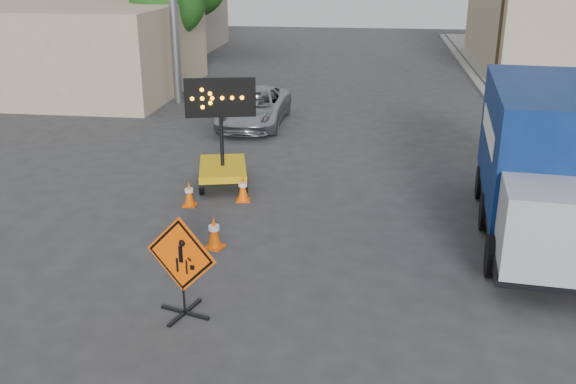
% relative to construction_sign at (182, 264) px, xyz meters
% --- Properties ---
extents(ground, '(100.00, 100.00, 0.00)m').
position_rel_construction_sign_xyz_m(ground, '(1.16, -0.81, -1.00)').
color(ground, '#2D2D30').
rests_on(ground, ground).
extents(curb_right, '(0.40, 60.00, 0.12)m').
position_rel_construction_sign_xyz_m(curb_right, '(8.36, 14.19, -0.94)').
color(curb_right, gray).
rests_on(curb_right, ground).
extents(storefront_left_near, '(14.00, 10.00, 4.00)m').
position_rel_construction_sign_xyz_m(storefront_left_near, '(-12.84, 19.19, 1.00)').
color(storefront_left_near, tan).
rests_on(storefront_left_near, ground).
extents(storefront_left_far, '(12.00, 10.00, 4.40)m').
position_rel_construction_sign_xyz_m(storefront_left_far, '(-13.84, 33.19, 1.20)').
color(storefront_left_far, '#A39488').
rests_on(storefront_left_far, ground).
extents(building_right_far, '(10.00, 14.00, 4.60)m').
position_rel_construction_sign_xyz_m(building_right_far, '(14.16, 29.19, 1.30)').
color(building_right_far, tan).
rests_on(building_right_far, ground).
extents(construction_sign, '(1.38, 0.99, 1.90)m').
position_rel_construction_sign_xyz_m(construction_sign, '(0.00, 0.00, 0.00)').
color(construction_sign, black).
rests_on(construction_sign, ground).
extents(arrow_board, '(1.89, 2.37, 3.04)m').
position_rel_construction_sign_xyz_m(arrow_board, '(-0.91, 6.93, -0.32)').
color(arrow_board, gold).
rests_on(arrow_board, ground).
extents(pickup_truck, '(2.33, 4.99, 1.38)m').
position_rel_construction_sign_xyz_m(pickup_truck, '(-1.30, 13.73, -0.31)').
color(pickup_truck, '#A9ABB0').
rests_on(pickup_truck, ground).
extents(box_truck, '(2.78, 7.31, 3.39)m').
position_rel_construction_sign_xyz_m(box_truck, '(6.96, 4.59, 0.54)').
color(box_truck, black).
rests_on(box_truck, ground).
extents(cone_a, '(0.49, 0.49, 0.75)m').
position_rel_construction_sign_xyz_m(cone_a, '(-0.14, 2.82, -0.63)').
color(cone_a, '#FF5605').
rests_on(cone_a, ground).
extents(cone_b, '(0.34, 0.34, 0.67)m').
position_rel_construction_sign_xyz_m(cone_b, '(-1.40, 5.20, -0.67)').
color(cone_b, '#FF5605').
rests_on(cone_b, ground).
extents(cone_c, '(0.40, 0.40, 0.71)m').
position_rel_construction_sign_xyz_m(cone_c, '(-0.10, 5.75, -0.65)').
color(cone_c, '#FF5605').
rests_on(cone_c, ground).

